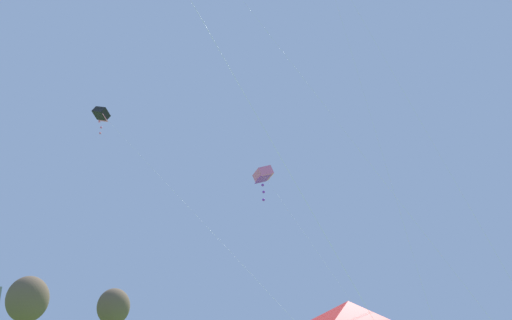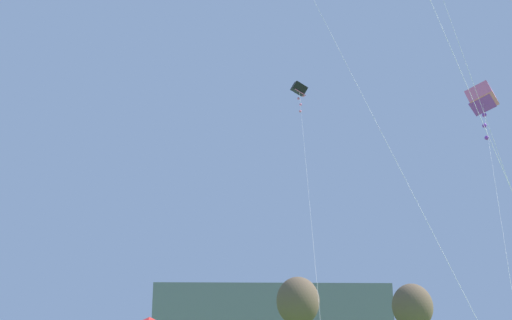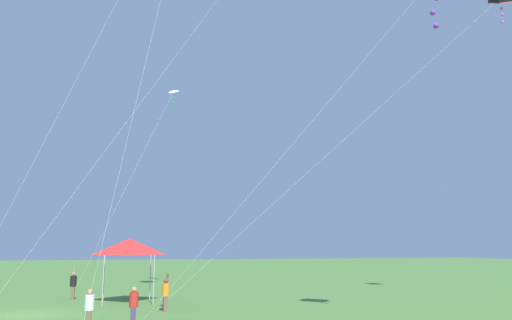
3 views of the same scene
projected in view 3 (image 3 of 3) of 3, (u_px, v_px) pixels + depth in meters
name	position (u px, v px, depth m)	size (l,w,h in m)	color
ground_plane	(24.00, 315.00, 23.30)	(220.00, 220.00, 0.00)	#4C7A38
festival_tent	(129.00, 247.00, 29.07)	(3.01, 3.01, 3.65)	#B7B7BC
person_white_shirt	(89.00, 308.00, 19.40)	(0.36, 0.36, 1.52)	brown
person_orange_shirt	(166.00, 293.00, 24.76)	(0.38, 0.38, 1.85)	brown
person_teal_shirt	(166.00, 292.00, 26.48)	(0.35, 0.35, 1.69)	brown
person_red_shirt	(134.00, 305.00, 20.31)	(0.36, 0.36, 1.54)	#473860
person_black_shirt	(73.00, 284.00, 30.46)	(0.39, 0.39, 1.89)	brown
kite_white_delta_2	(173.00, 93.00, 41.05)	(7.32, 7.07, 16.14)	silver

